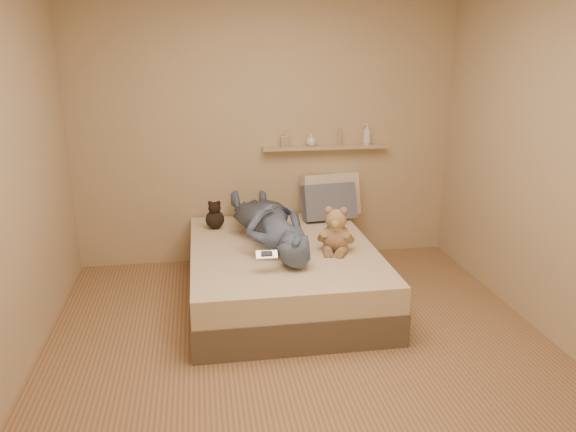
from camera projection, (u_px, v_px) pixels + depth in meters
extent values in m
plane|color=#98754E|center=(303.00, 355.00, 3.84)|extent=(3.80, 3.80, 0.00)
plane|color=tan|center=(267.00, 127.00, 5.25)|extent=(3.60, 0.00, 3.60)
plane|color=tan|center=(425.00, 302.00, 1.66)|extent=(3.60, 0.00, 3.60)
plane|color=tan|center=(570.00, 160.00, 3.73)|extent=(0.00, 3.80, 3.80)
cube|color=brown|center=(283.00, 284.00, 4.68)|extent=(1.50, 1.90, 0.25)
cube|color=beige|center=(283.00, 258.00, 4.61)|extent=(1.48, 1.88, 0.20)
cube|color=silver|center=(267.00, 255.00, 4.03)|extent=(0.16, 0.07, 0.05)
cube|color=black|center=(267.00, 253.00, 4.02)|extent=(0.08, 0.04, 0.03)
sphere|color=tan|center=(336.00, 237.00, 4.47)|extent=(0.23, 0.23, 0.23)
sphere|color=tan|center=(336.00, 220.00, 4.41)|extent=(0.17, 0.17, 0.17)
sphere|color=#AA7C5D|center=(329.00, 210.00, 4.39)|extent=(0.06, 0.06, 0.06)
sphere|color=tan|center=(344.00, 211.00, 4.38)|extent=(0.06, 0.06, 0.06)
sphere|color=#A18959|center=(335.00, 224.00, 4.34)|extent=(0.07, 0.07, 0.07)
cylinder|color=#967C50|center=(322.00, 236.00, 4.45)|extent=(0.06, 0.15, 0.13)
cylinder|color=olive|center=(349.00, 237.00, 4.42)|extent=(0.14, 0.15, 0.13)
cylinder|color=#8F6B4C|center=(328.00, 251.00, 4.41)|extent=(0.09, 0.16, 0.07)
cylinder|color=olive|center=(341.00, 251.00, 4.39)|extent=(0.14, 0.16, 0.07)
cylinder|color=beige|center=(336.00, 228.00, 4.43)|extent=(0.15, 0.15, 0.02)
sphere|color=black|center=(215.00, 219.00, 5.03)|extent=(0.17, 0.17, 0.17)
sphere|color=black|center=(214.00, 208.00, 4.99)|extent=(0.11, 0.11, 0.11)
sphere|color=black|center=(210.00, 203.00, 4.97)|extent=(0.04, 0.04, 0.04)
sphere|color=black|center=(219.00, 203.00, 4.98)|extent=(0.04, 0.04, 0.04)
cube|color=beige|center=(330.00, 195.00, 5.40)|extent=(0.58, 0.33, 0.43)
cube|color=slate|center=(329.00, 202.00, 5.27)|extent=(0.53, 0.30, 0.37)
imported|color=#495473|center=(269.00, 222.00, 4.65)|extent=(0.76, 1.53, 0.35)
cube|color=tan|center=(325.00, 147.00, 5.34)|extent=(1.20, 0.12, 0.03)
imported|color=silver|center=(285.00, 139.00, 5.25)|extent=(0.07, 0.07, 0.16)
imported|color=silver|center=(311.00, 140.00, 5.29)|extent=(0.13, 0.13, 0.12)
cylinder|color=silver|center=(339.00, 137.00, 5.33)|extent=(0.04, 0.04, 0.17)
imported|color=white|center=(367.00, 134.00, 5.36)|extent=(0.11, 0.11, 0.20)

